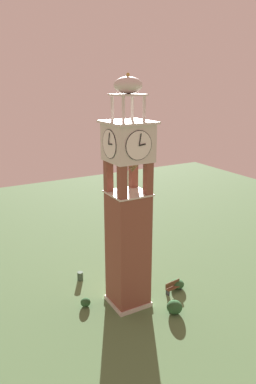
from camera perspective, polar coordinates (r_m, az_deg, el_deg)
ground at (r=31.02m, az=0.00°, el=-16.97°), size 80.00×80.00×0.00m
clock_tower at (r=27.54m, az=0.00°, el=-3.85°), size 3.31×3.31×17.90m
park_bench at (r=32.32m, az=7.16°, el=-14.57°), size 0.64×1.64×0.95m
lamp_post at (r=34.01m, az=0.69°, el=-8.97°), size 0.36×0.36×3.48m
trash_bin at (r=34.05m, az=-7.52°, el=-12.99°), size 0.52×0.52×0.80m
shrub_near_entry at (r=30.61m, az=-6.69°, el=-16.84°), size 0.80×0.80×0.68m
shrub_left_of_tower at (r=32.97m, az=7.73°, el=-14.14°), size 1.21×1.21×0.74m
shrub_behind_bench at (r=29.78m, az=7.32°, el=-17.52°), size 1.21×1.21×1.04m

